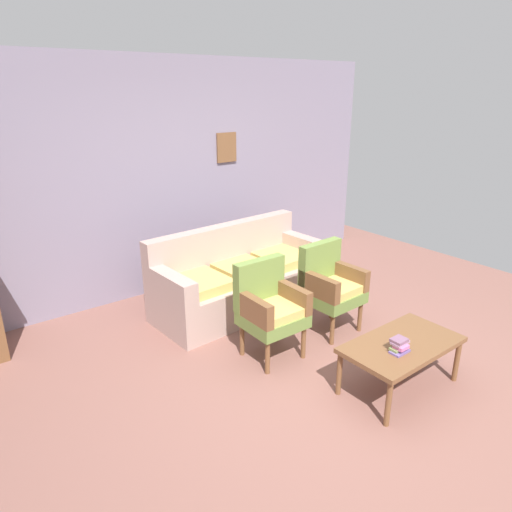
# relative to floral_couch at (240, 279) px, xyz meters

# --- Properties ---
(ground_plane) EXTENTS (7.68, 7.68, 0.00)m
(ground_plane) POSITION_rel_floral_couch_xyz_m (-0.39, -1.63, -0.33)
(ground_plane) COLOR #84564C
(wall_back_with_decor) EXTENTS (6.40, 0.09, 2.70)m
(wall_back_with_decor) POSITION_rel_floral_couch_xyz_m (-0.38, 1.00, 1.03)
(wall_back_with_decor) COLOR gray
(wall_back_with_decor) RESTS_ON ground
(floral_couch) EXTENTS (2.04, 0.90, 0.90)m
(floral_couch) POSITION_rel_floral_couch_xyz_m (0.00, 0.00, 0.00)
(floral_couch) COLOR tan
(floral_couch) RESTS_ON ground
(armchair_by_doorway) EXTENTS (0.53, 0.50, 0.90)m
(armchair_by_doorway) POSITION_rel_floral_couch_xyz_m (-0.39, -1.00, 0.17)
(armchair_by_doorway) COLOR olive
(armchair_by_doorway) RESTS_ON ground
(armchair_row_middle) EXTENTS (0.54, 0.51, 0.90)m
(armchair_row_middle) POSITION_rel_floral_couch_xyz_m (0.41, -0.99, 0.17)
(armchair_row_middle) COLOR olive
(armchair_row_middle) RESTS_ON ground
(coffee_table) EXTENTS (1.00, 0.56, 0.42)m
(coffee_table) POSITION_rel_floral_couch_xyz_m (0.13, -2.05, 0.05)
(coffee_table) COLOR brown
(coffee_table) RESTS_ON ground
(book_stack_on_table) EXTENTS (0.17, 0.12, 0.11)m
(book_stack_on_table) POSITION_rel_floral_couch_xyz_m (-0.00, -2.12, 0.15)
(book_stack_on_table) COLOR #705A9D
(book_stack_on_table) RESTS_ON coffee_table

